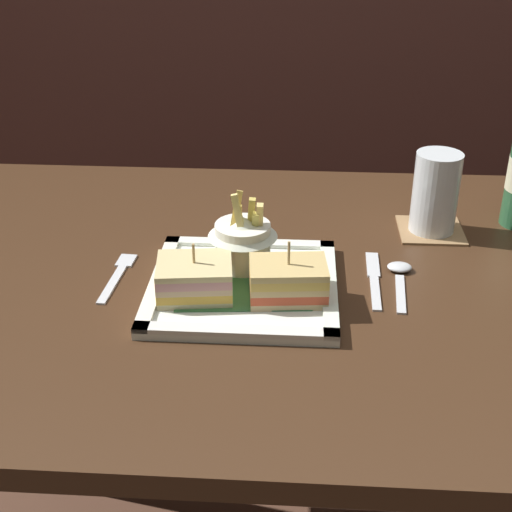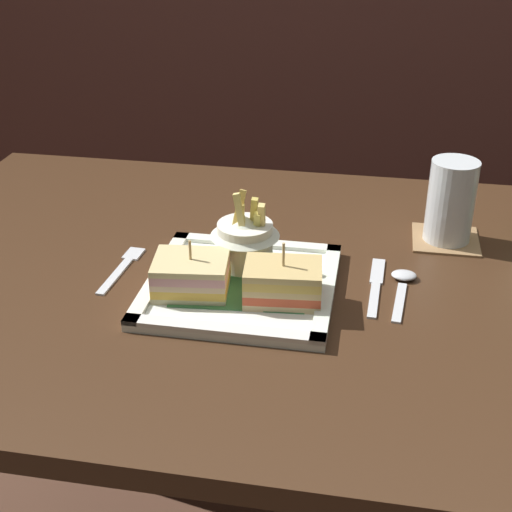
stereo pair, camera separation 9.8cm
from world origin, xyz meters
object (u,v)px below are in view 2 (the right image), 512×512
object	(u,v)px
sandwich_half_left	(191,275)
spoon	(403,282)
water_glass	(450,207)
knife	(376,284)
dining_table	(269,344)
square_plate	(241,286)
sandwich_half_right	(283,283)
fries_cup	(245,237)
fork	(123,267)

from	to	relation	value
sandwich_half_left	spoon	size ratio (longest dim) A/B	0.81
water_glass	knife	size ratio (longest dim) A/B	0.79
dining_table	square_plate	xyz separation A→B (m)	(-0.03, -0.05, 0.13)
sandwich_half_right	knife	xyz separation A→B (m)	(0.12, 0.08, -0.03)
sandwich_half_left	water_glass	world-z (taller)	water_glass
square_plate	sandwich_half_left	xyz separation A→B (m)	(-0.06, -0.03, 0.03)
dining_table	spoon	world-z (taller)	spoon
fries_cup	spoon	world-z (taller)	fries_cup
sandwich_half_left	fork	xyz separation A→B (m)	(-0.12, 0.06, -0.03)
sandwich_half_right	fork	world-z (taller)	sandwich_half_right
fries_cup	square_plate	bearing A→B (deg)	-84.96
water_glass	fork	distance (m)	0.49
fries_cup	water_glass	xyz separation A→B (m)	(0.29, 0.15, 0.00)
spoon	fork	bearing A→B (deg)	-176.94
fries_cup	knife	bearing A→B (deg)	-1.11
fork	spoon	bearing A→B (deg)	3.06
square_plate	knife	distance (m)	0.19
fork	square_plate	bearing A→B (deg)	-9.53
sandwich_half_left	water_glass	size ratio (longest dim) A/B	0.84
sandwich_half_left	fries_cup	distance (m)	0.10
square_plate	sandwich_half_left	world-z (taller)	sandwich_half_left
sandwich_half_left	knife	world-z (taller)	sandwich_half_left
square_plate	water_glass	bearing A→B (deg)	35.46
water_glass	square_plate	bearing A→B (deg)	-144.54
square_plate	water_glass	xyz separation A→B (m)	(0.28, 0.20, 0.05)
sandwich_half_right	sandwich_half_left	bearing A→B (deg)	180.00
spoon	sandwich_half_right	bearing A→B (deg)	-152.41
sandwich_half_right	fries_cup	size ratio (longest dim) A/B	0.94
sandwich_half_left	sandwich_half_right	world-z (taller)	sandwich_half_right
water_glass	knife	distance (m)	0.19
sandwich_half_right	knife	distance (m)	0.14
fork	spoon	size ratio (longest dim) A/B	1.06
sandwich_half_left	knife	distance (m)	0.25
fries_cup	spoon	distance (m)	0.23
water_glass	sandwich_half_left	bearing A→B (deg)	-146.08
sandwich_half_right	water_glass	size ratio (longest dim) A/B	0.83
fries_cup	fork	world-z (taller)	fries_cup
fries_cup	spoon	size ratio (longest dim) A/B	0.86
sandwich_half_right	dining_table	bearing A→B (deg)	109.91
knife	fries_cup	bearing A→B (deg)	178.89
square_plate	spoon	world-z (taller)	square_plate
fries_cup	fork	size ratio (longest dim) A/B	0.81
spoon	dining_table	bearing A→B (deg)	179.81
square_plate	sandwich_half_left	size ratio (longest dim) A/B	2.38
sandwich_half_left	sandwich_half_right	distance (m)	0.12
sandwich_half_right	fork	xyz separation A→B (m)	(-0.24, 0.06, -0.03)
fork	knife	world-z (taller)	same
fries_cup	knife	world-z (taller)	fries_cup
water_glass	fork	xyz separation A→B (m)	(-0.46, -0.17, -0.06)
water_glass	spoon	size ratio (longest dim) A/B	0.97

